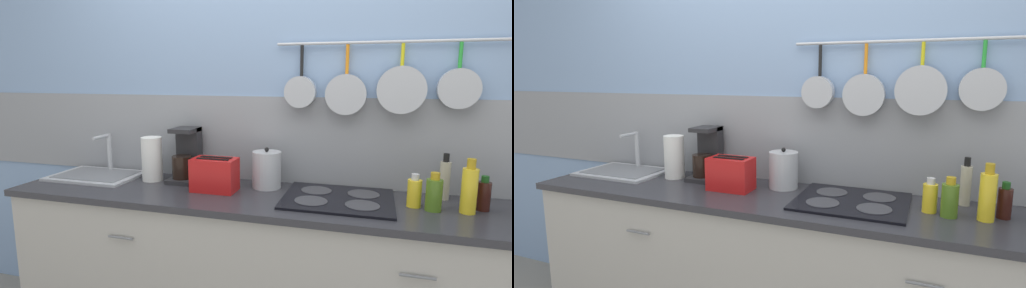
% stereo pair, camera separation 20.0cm
% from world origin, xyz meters
% --- Properties ---
extents(wall_back, '(7.20, 0.16, 2.60)m').
position_xyz_m(wall_back, '(0.00, 0.33, 1.27)').
color(wall_back, '#84A3CC').
rests_on(wall_back, ground_plane).
extents(cabinet_base, '(2.76, 0.56, 0.86)m').
position_xyz_m(cabinet_base, '(0.00, -0.00, 0.43)').
color(cabinet_base, '#B7B2A8').
rests_on(cabinet_base, ground_plane).
extents(countertop, '(2.80, 0.58, 0.03)m').
position_xyz_m(countertop, '(0.00, 0.00, 0.88)').
color(countertop, '#2D2D33').
rests_on(countertop, cabinet_base).
extents(sink_basin, '(0.51, 0.36, 0.25)m').
position_xyz_m(sink_basin, '(-1.10, 0.10, 0.92)').
color(sink_basin, '#B7BABF').
rests_on(sink_basin, countertop).
extents(paper_towel_roll, '(0.12, 0.12, 0.26)m').
position_xyz_m(paper_towel_roll, '(-0.74, 0.12, 1.03)').
color(paper_towel_roll, white).
rests_on(paper_towel_roll, countertop).
extents(coffee_maker, '(0.15, 0.22, 0.31)m').
position_xyz_m(coffee_maker, '(-0.55, 0.19, 1.03)').
color(coffee_maker, '#262628').
rests_on(coffee_maker, countertop).
extents(toaster, '(0.25, 0.15, 0.18)m').
position_xyz_m(toaster, '(-0.30, 0.02, 0.99)').
color(toaster, red).
rests_on(toaster, countertop).
extents(kettle, '(0.16, 0.16, 0.22)m').
position_xyz_m(kettle, '(-0.06, 0.16, 1.00)').
color(kettle, '#B7BABF').
rests_on(kettle, countertop).
extents(cooktop, '(0.53, 0.46, 0.01)m').
position_xyz_m(cooktop, '(0.34, 0.04, 0.91)').
color(cooktop, black).
rests_on(cooktop, countertop).
extents(bottle_dish_soap, '(0.06, 0.06, 0.16)m').
position_xyz_m(bottle_dish_soap, '(0.69, 0.04, 0.97)').
color(bottle_dish_soap, yellow).
rests_on(bottle_dish_soap, countertop).
extents(bottle_cooking_wine, '(0.07, 0.07, 0.18)m').
position_xyz_m(bottle_cooking_wine, '(0.77, 0.01, 0.98)').
color(bottle_cooking_wine, '#4C721E').
rests_on(bottle_cooking_wine, countertop).
extents(bottle_sesame_oil, '(0.05, 0.05, 0.23)m').
position_xyz_m(bottle_sesame_oil, '(0.84, 0.21, 1.00)').
color(bottle_sesame_oil, '#BFB799').
rests_on(bottle_sesame_oil, countertop).
extents(bottle_vinegar, '(0.07, 0.07, 0.25)m').
position_xyz_m(bottle_vinegar, '(0.91, 0.01, 1.01)').
color(bottle_vinegar, yellow).
rests_on(bottle_vinegar, countertop).
extents(bottle_olive_oil, '(0.06, 0.06, 0.16)m').
position_xyz_m(bottle_olive_oil, '(0.99, 0.07, 0.97)').
color(bottle_olive_oil, '#33140F').
rests_on(bottle_olive_oil, countertop).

